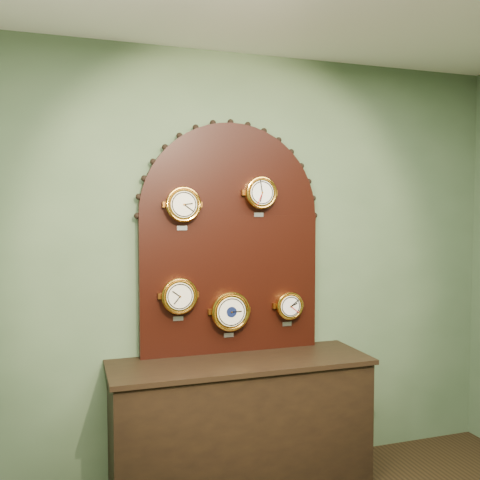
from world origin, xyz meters
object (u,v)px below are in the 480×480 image
object	(u,v)px
hygrometer	(179,296)
tide_clock	(289,306)
shop_counter	(241,427)
roman_clock	(183,205)
barometer	(230,311)
display_board	(231,231)
arabic_clock	(260,193)

from	to	relation	value
hygrometer	tide_clock	size ratio (longest dim) A/B	1.17
shop_counter	roman_clock	size ratio (longest dim) A/B	5.87
roman_clock	hygrometer	xyz separation A→B (m)	(-0.03, -0.00, -0.57)
hygrometer	barometer	size ratio (longest dim) A/B	0.91
display_board	arabic_clock	world-z (taller)	display_board
display_board	tide_clock	xyz separation A→B (m)	(0.39, -0.07, -0.50)
hygrometer	arabic_clock	bearing A→B (deg)	0.05
display_board	hygrometer	world-z (taller)	display_board
tide_clock	display_board	bearing A→B (deg)	170.43
arabic_clock	hygrometer	xyz separation A→B (m)	(-0.54, -0.00, -0.65)
display_board	hygrometer	bearing A→B (deg)	-169.48
display_board	arabic_clock	size ratio (longest dim) A/B	5.81
arabic_clock	tide_clock	distance (m)	0.78
shop_counter	arabic_clock	distance (m)	1.50
display_board	barometer	world-z (taller)	display_board
display_board	arabic_clock	bearing A→B (deg)	-19.81
shop_counter	display_board	xyz separation A→B (m)	(0.00, 0.22, 1.23)
shop_counter	tide_clock	world-z (taller)	tide_clock
shop_counter	arabic_clock	bearing A→B (deg)	39.90
barometer	tide_clock	distance (m)	0.41
roman_clock	barometer	world-z (taller)	roman_clock
display_board	roman_clock	bearing A→B (deg)	-168.63
barometer	tide_clock	bearing A→B (deg)	0.26
shop_counter	roman_clock	xyz separation A→B (m)	(-0.33, 0.15, 1.40)
shop_counter	hygrometer	world-z (taller)	hygrometer
barometer	tide_clock	size ratio (longest dim) A/B	1.28
tide_clock	arabic_clock	bearing A→B (deg)	-179.81
roman_clock	barometer	xyz separation A→B (m)	(0.31, -0.00, -0.69)
hygrometer	tide_clock	bearing A→B (deg)	0.09
hygrometer	roman_clock	bearing A→B (deg)	0.41
arabic_clock	roman_clock	bearing A→B (deg)	-179.97
arabic_clock	barometer	xyz separation A→B (m)	(-0.21, -0.00, -0.77)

